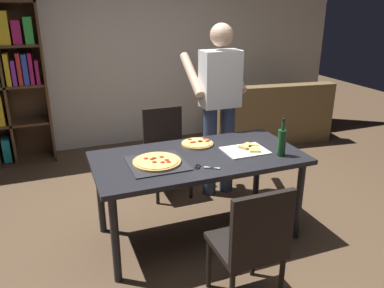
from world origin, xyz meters
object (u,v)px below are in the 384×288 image
(chair_far_side, at_px, (166,146))
(kitchen_scissors, at_px, (203,167))
(dining_table, at_px, (199,164))
(pepperoni_pizza_on_tray, at_px, (157,162))
(chair_near_camera, at_px, (252,241))
(person_serving_pizza, at_px, (219,101))
(second_pizza_plain, at_px, (197,143))
(wine_bottle, at_px, (282,142))
(couch, at_px, (267,118))

(chair_far_side, height_order, kitchen_scissors, chair_far_side)
(dining_table, height_order, pepperoni_pizza_on_tray, pepperoni_pizza_on_tray)
(chair_near_camera, xyz_separation_m, kitchen_scissors, (-0.06, 0.68, 0.24))
(chair_near_camera, relative_size, person_serving_pizza, 0.51)
(chair_near_camera, bearing_deg, dining_table, 90.00)
(pepperoni_pizza_on_tray, bearing_deg, second_pizza_plain, 31.83)
(kitchen_scissors, bearing_deg, second_pizza_plain, 72.75)
(person_serving_pizza, relative_size, pepperoni_pizza_on_tray, 4.00)
(wine_bottle, height_order, second_pizza_plain, wine_bottle)
(dining_table, relative_size, chair_near_camera, 1.90)
(chair_far_side, distance_m, person_serving_pizza, 0.73)
(dining_table, relative_size, second_pizza_plain, 6.09)
(couch, xyz_separation_m, pepperoni_pizza_on_tray, (-2.26, -2.03, 0.46))
(chair_far_side, relative_size, person_serving_pizza, 0.51)
(chair_far_side, bearing_deg, wine_bottle, -61.31)
(second_pizza_plain, bearing_deg, dining_table, -109.74)
(kitchen_scissors, distance_m, second_pizza_plain, 0.50)
(couch, relative_size, second_pizza_plain, 6.37)
(person_serving_pizza, bearing_deg, kitchen_scissors, -121.16)
(pepperoni_pizza_on_tray, bearing_deg, wine_bottle, -11.20)
(dining_table, relative_size, couch, 0.96)
(kitchen_scissors, bearing_deg, chair_far_side, 86.96)
(person_serving_pizza, bearing_deg, couch, 42.89)
(chair_near_camera, bearing_deg, kitchen_scissors, 95.13)
(chair_far_side, bearing_deg, kitchen_scissors, -93.04)
(couch, xyz_separation_m, wine_bottle, (-1.26, -2.22, 0.57))
(dining_table, distance_m, chair_far_side, 0.93)
(couch, height_order, second_pizza_plain, couch)
(wine_bottle, bearing_deg, chair_far_side, 118.69)
(dining_table, relative_size, person_serving_pizza, 0.98)
(chair_far_side, xyz_separation_m, wine_bottle, (0.63, -1.15, 0.36))
(pepperoni_pizza_on_tray, height_order, wine_bottle, wine_bottle)
(dining_table, height_order, chair_near_camera, chair_near_camera)
(second_pizza_plain, bearing_deg, couch, 44.05)
(wine_bottle, bearing_deg, dining_table, 159.35)
(chair_near_camera, bearing_deg, second_pizza_plain, 85.73)
(couch, height_order, person_serving_pizza, person_serving_pizza)
(couch, bearing_deg, second_pizza_plain, -135.95)
(chair_near_camera, relative_size, second_pizza_plain, 3.20)
(couch, relative_size, pepperoni_pizza_on_tray, 4.10)
(chair_near_camera, distance_m, person_serving_pizza, 1.75)
(pepperoni_pizza_on_tray, bearing_deg, couch, 41.92)
(chair_far_side, distance_m, couch, 2.19)
(dining_table, xyz_separation_m, person_serving_pizza, (0.50, 0.69, 0.32))
(pepperoni_pizza_on_tray, distance_m, wine_bottle, 1.02)
(chair_near_camera, relative_size, pepperoni_pizza_on_tray, 2.06)
(person_serving_pizza, xyz_separation_m, second_pizza_plain, (-0.41, -0.45, -0.24))
(couch, distance_m, second_pizza_plain, 2.55)
(person_serving_pizza, distance_m, wine_bottle, 0.95)
(dining_table, bearing_deg, chair_far_side, 90.00)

